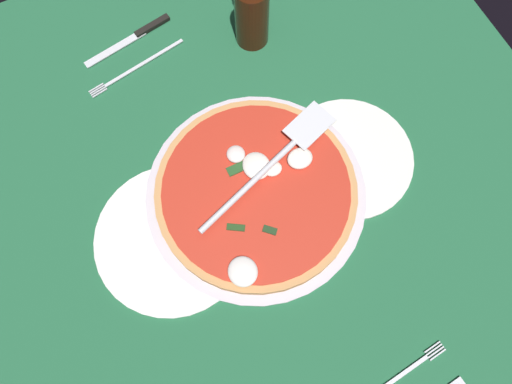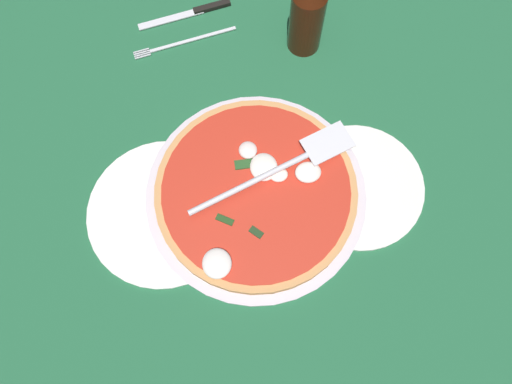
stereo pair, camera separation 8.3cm
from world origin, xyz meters
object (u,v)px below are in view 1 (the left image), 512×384
Objects in this scene: dinner_plate_right at (173,239)px; beer_bottle at (252,4)px; pizza at (256,192)px; pizza_server at (271,162)px; dinner_plate_left at (348,158)px; place_setting_near at (137,52)px.

beer_bottle is at bearing -134.75° from dinner_plate_right.
pizza is at bearing -177.57° from dinner_plate_right.
pizza_server is 27.59cm from beer_bottle.
dinner_plate_left is 17.22cm from pizza.
pizza reaches higher than place_setting_near.
dinner_plate_right is 20.26cm from pizza_server.
pizza_server is at bearing -170.14° from dinner_plate_right.
pizza is at bearing 65.00° from beer_bottle.
pizza is (17.11, -1.02, 1.67)cm from dinner_plate_left.
beer_bottle is at bearing 51.09° from pizza_server.
beer_bottle reaches higher than place_setting_near.
pizza_server reaches higher than pizza.
place_setting_near is at bearing -102.78° from dinner_plate_right.
pizza is 1.58× the size of place_setting_near.
beer_bottle is (-20.60, 6.73, 9.29)cm from place_setting_near.
dinner_plate_left is at bearing -35.02° from pizza_server.
dinner_plate_right is at bearing -0.63° from dinner_plate_left.
dinner_plate_right is 36.59cm from place_setting_near.
dinner_plate_right is 41.78cm from beer_bottle.
dinner_plate_right is at bearing 67.57° from place_setting_near.
beer_bottle is (-28.70, -28.95, 9.14)cm from dinner_plate_right.
pizza_server is 34.54cm from place_setting_near.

